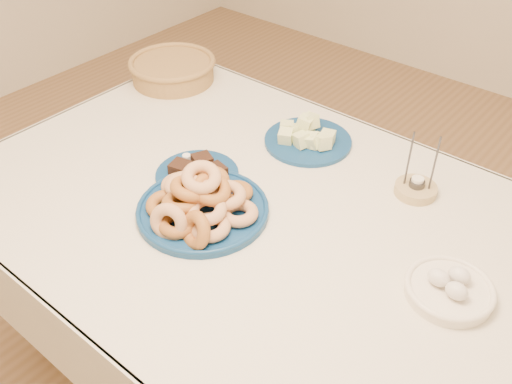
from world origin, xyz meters
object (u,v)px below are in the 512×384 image
at_px(brownie_plate, 197,173).
at_px(wicker_basket, 173,69).
at_px(egg_bowl, 449,289).
at_px(dining_table, 268,243).
at_px(donut_platter, 201,203).
at_px(candle_holder, 416,188).
at_px(melon_plate, 307,137).

xyz_separation_m(brownie_plate, wicker_basket, (-0.48, 0.37, 0.03)).
relative_size(wicker_basket, egg_bowl, 1.76).
bearing_deg(dining_table, egg_bowl, 4.18).
relative_size(donut_platter, candle_holder, 2.08).
bearing_deg(melon_plate, candle_holder, -2.46).
height_order(candle_holder, egg_bowl, candle_holder).
bearing_deg(dining_table, wicker_basket, 153.72).
height_order(donut_platter, brownie_plate, donut_platter).
distance_m(melon_plate, candle_holder, 0.37).
height_order(brownie_plate, egg_bowl, egg_bowl).
bearing_deg(donut_platter, egg_bowl, 14.02).
xyz_separation_m(brownie_plate, egg_bowl, (0.74, 0.04, 0.01)).
bearing_deg(candle_holder, donut_platter, -131.30).
relative_size(melon_plate, brownie_plate, 1.11).
xyz_separation_m(dining_table, brownie_plate, (-0.25, -0.00, 0.12)).
bearing_deg(dining_table, melon_plate, 109.21).
height_order(dining_table, brownie_plate, brownie_plate).
xyz_separation_m(dining_table, donut_platter, (-0.13, -0.12, 0.15)).
bearing_deg(brownie_plate, dining_table, 0.94).
relative_size(dining_table, brownie_plate, 6.81).
bearing_deg(donut_platter, candle_holder, 48.70).
bearing_deg(candle_holder, brownie_plate, -147.60).
bearing_deg(wicker_basket, dining_table, -26.28).
height_order(donut_platter, wicker_basket, donut_platter).
relative_size(dining_table, wicker_basket, 4.83).
distance_m(dining_table, candle_holder, 0.43).
xyz_separation_m(wicker_basket, candle_holder, (0.99, -0.04, -0.03)).
xyz_separation_m(donut_platter, melon_plate, (0.01, 0.45, -0.02)).
height_order(brownie_plate, wicker_basket, wicker_basket).
distance_m(brownie_plate, candle_holder, 0.60).
distance_m(donut_platter, candle_holder, 0.58).
bearing_deg(candle_holder, wicker_basket, 177.53).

